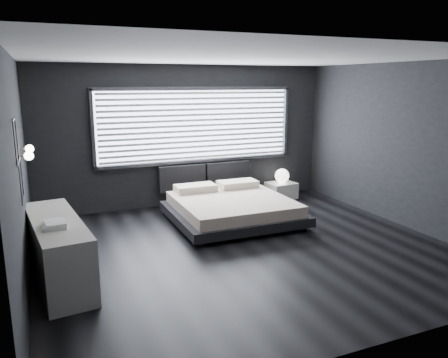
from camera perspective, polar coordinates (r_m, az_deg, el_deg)
name	(u,v)px	position (r m, az deg, el deg)	size (l,w,h in m)	color
room	(247,157)	(6.34, 2.99, 2.87)	(6.04, 6.00, 2.80)	black
window	(198,125)	(8.86, -3.48, 7.01)	(4.14, 0.09, 1.52)	white
headboard	(205,176)	(9.01, -2.47, 0.42)	(1.96, 0.16, 0.52)	black
sconce_near	(29,156)	(5.74, -24.17, 2.79)	(0.18, 0.11, 0.11)	silver
sconce_far	(29,149)	(6.33, -24.09, 3.62)	(0.18, 0.11, 0.11)	silver
wall_art_upper	(16,142)	(5.11, -25.54, 4.43)	(0.01, 0.48, 0.48)	#47474C
wall_art_lower	(21,180)	(5.43, -24.98, -0.15)	(0.01, 0.48, 0.48)	#47474C
bed	(232,207)	(7.87, 1.01, -3.71)	(2.17, 2.07, 0.56)	black
nightstand	(281,190)	(9.55, 7.47, -1.46)	(0.58, 0.48, 0.34)	white
orb_lamp	(282,176)	(9.48, 7.58, 0.43)	(0.30, 0.30, 0.30)	white
dresser	(58,249)	(5.96, -20.85, -8.59)	(0.79, 2.05, 0.80)	white
book_stack	(54,224)	(5.52, -21.27, -5.52)	(0.27, 0.36, 0.07)	white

